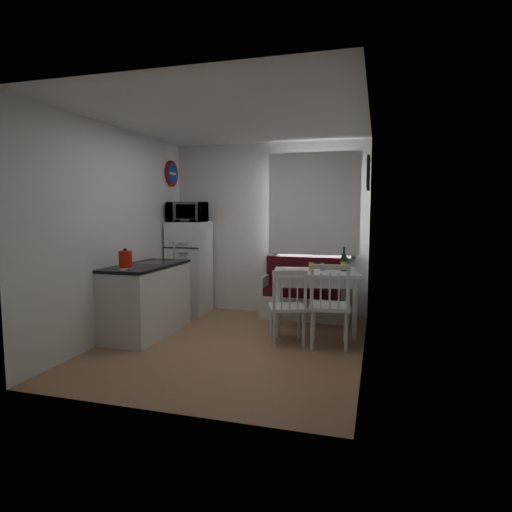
# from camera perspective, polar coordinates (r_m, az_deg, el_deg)

# --- Properties ---
(floor) EXTENTS (3.00, 3.50, 0.02)m
(floor) POSITION_cam_1_polar(r_m,az_deg,el_deg) (5.15, -3.23, -11.77)
(floor) COLOR #9E7A54
(floor) RESTS_ON ground
(ceiling) EXTENTS (3.00, 3.50, 0.02)m
(ceiling) POSITION_cam_1_polar(r_m,az_deg,el_deg) (5.01, -3.41, 17.82)
(ceiling) COLOR white
(ceiling) RESTS_ON wall_back
(wall_back) EXTENTS (3.00, 0.02, 2.60)m
(wall_back) POSITION_cam_1_polar(r_m,az_deg,el_deg) (6.59, 1.73, 3.63)
(wall_back) COLOR white
(wall_back) RESTS_ON floor
(wall_front) EXTENTS (3.00, 0.02, 2.60)m
(wall_front) POSITION_cam_1_polar(r_m,az_deg,el_deg) (3.32, -13.35, 1.14)
(wall_front) COLOR white
(wall_front) RESTS_ON floor
(wall_left) EXTENTS (0.02, 3.50, 2.60)m
(wall_left) POSITION_cam_1_polar(r_m,az_deg,el_deg) (5.59, -18.00, 2.92)
(wall_left) COLOR white
(wall_left) RESTS_ON floor
(wall_right) EXTENTS (0.02, 3.50, 2.60)m
(wall_right) POSITION_cam_1_polar(r_m,az_deg,el_deg) (4.64, 14.46, 2.45)
(wall_right) COLOR white
(wall_right) RESTS_ON floor
(window) EXTENTS (1.22, 0.06, 1.47)m
(window) POSITION_cam_1_polar(r_m,az_deg,el_deg) (6.42, 7.77, 6.42)
(window) COLOR white
(window) RESTS_ON wall_back
(curtain) EXTENTS (1.35, 0.02, 1.50)m
(curtain) POSITION_cam_1_polar(r_m,az_deg,el_deg) (6.35, 7.69, 6.88)
(curtain) COLOR white
(curtain) RESTS_ON wall_back
(kitchen_counter) EXTENTS (0.62, 1.32, 1.16)m
(kitchen_counter) POSITION_cam_1_polar(r_m,az_deg,el_deg) (5.67, -14.31, -5.55)
(kitchen_counter) COLOR white
(kitchen_counter) RESTS_ON floor
(wall_sign) EXTENTS (0.03, 0.40, 0.40)m
(wall_sign) POSITION_cam_1_polar(r_m,az_deg,el_deg) (6.85, -11.12, 10.73)
(wall_sign) COLOR navy
(wall_sign) RESTS_ON wall_left
(picture_frame) EXTENTS (0.04, 0.52, 0.42)m
(picture_frame) POSITION_cam_1_polar(r_m,az_deg,el_deg) (5.75, 14.72, 10.57)
(picture_frame) COLOR black
(picture_frame) RESTS_ON wall_right
(bench) EXTENTS (1.25, 0.48, 0.89)m
(bench) POSITION_cam_1_polar(r_m,az_deg,el_deg) (6.36, 6.39, -5.62)
(bench) COLOR white
(bench) RESTS_ON floor
(dining_table) EXTENTS (1.19, 0.93, 0.80)m
(dining_table) POSITION_cam_1_polar(r_m,az_deg,el_deg) (5.60, 7.93, -2.89)
(dining_table) COLOR white
(dining_table) RESTS_ON floor
(chair_left) EXTENTS (0.53, 0.53, 0.48)m
(chair_left) POSITION_cam_1_polar(r_m,az_deg,el_deg) (5.02, 3.99, -5.69)
(chair_left) COLOR white
(chair_left) RESTS_ON floor
(chair_right) EXTENTS (0.50, 0.48, 0.53)m
(chair_right) POSITION_cam_1_polar(r_m,az_deg,el_deg) (4.93, 9.70, -5.35)
(chair_right) COLOR white
(chair_right) RESTS_ON floor
(fridge) EXTENTS (0.56, 0.56, 1.41)m
(fridge) POSITION_cam_1_polar(r_m,az_deg,el_deg) (6.71, -8.86, -1.51)
(fridge) COLOR white
(fridge) RESTS_ON floor
(microwave) EXTENTS (0.55, 0.37, 0.30)m
(microwave) POSITION_cam_1_polar(r_m,az_deg,el_deg) (6.61, -9.16, 5.81)
(microwave) COLOR white
(microwave) RESTS_ON fridge
(kettle) EXTENTS (0.18, 0.18, 0.24)m
(kettle) POSITION_cam_1_polar(r_m,az_deg,el_deg) (5.11, -17.02, -0.46)
(kettle) COLOR red
(kettle) RESTS_ON kitchen_counter
(wine_bottle) EXTENTS (0.08, 0.08, 0.31)m
(wine_bottle) POSITION_cam_1_polar(r_m,az_deg,el_deg) (5.63, 11.64, -0.38)
(wine_bottle) COLOR #144026
(wine_bottle) RESTS_ON dining_table
(drinking_glass_orange) EXTENTS (0.07, 0.07, 0.11)m
(drinking_glass_orange) POSITION_cam_1_polar(r_m,az_deg,el_deg) (5.53, 7.37, -1.45)
(drinking_glass_orange) COLOR #FFAA2A
(drinking_glass_orange) RESTS_ON dining_table
(drinking_glass_blue) EXTENTS (0.06, 0.06, 0.10)m
(drinking_glass_blue) POSITION_cam_1_polar(r_m,az_deg,el_deg) (5.62, 8.83, -1.44)
(drinking_glass_blue) COLOR #6F95BC
(drinking_glass_blue) RESTS_ON dining_table
(plate) EXTENTS (0.26, 0.26, 0.02)m
(plate) POSITION_cam_1_polar(r_m,az_deg,el_deg) (5.65, 4.96, -1.74)
(plate) COLOR white
(plate) RESTS_ON dining_table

